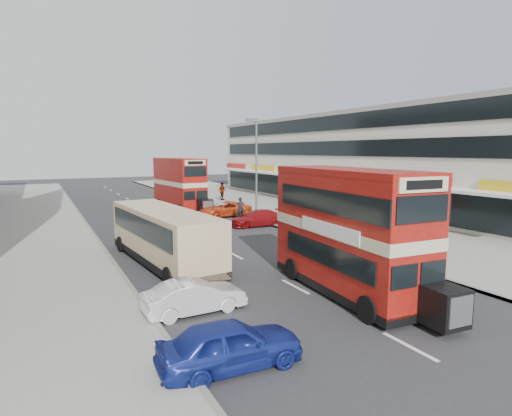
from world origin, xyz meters
TOP-DOWN VIEW (x-y plane):
  - ground at (0.00, 0.00)m, footprint 160.00×160.00m
  - road_surface at (0.00, 20.00)m, footprint 12.00×90.00m
  - pavement_right at (12.00, 20.00)m, footprint 12.00×90.00m
  - kerb_left at (-6.10, 20.00)m, footprint 0.20×90.00m
  - kerb_right at (6.10, 20.00)m, footprint 0.20×90.00m
  - commercial_row at (19.95, 22.00)m, footprint 9.90×46.20m
  - wooded_hill at (85.00, 45.00)m, footprint 172.80×230.40m
  - street_lamp at (6.52, 18.00)m, footprint 1.00×0.20m
  - bus_main at (1.41, 0.44)m, footprint 2.91×8.75m
  - bus_second at (2.58, 25.83)m, footprint 3.04×8.65m
  - coach at (-3.81, 8.12)m, footprint 3.24×9.71m
  - car_left_near at (-5.03, -2.69)m, footprint 3.86×1.70m
  - car_left_front at (-4.61, 1.28)m, footprint 3.58×1.33m
  - car_right_a at (5.17, 15.08)m, footprint 4.24×1.92m
  - car_right_b at (4.84, 20.47)m, footprint 4.67×2.37m
  - car_right_c at (4.60, 31.54)m, footprint 3.57×1.79m
  - pedestrian_near at (8.64, 14.67)m, footprint 0.86×0.84m
  - pedestrian_far at (8.83, 30.40)m, footprint 1.23×0.90m
  - cyclist at (4.87, 17.37)m, footprint 0.70×1.95m

SIDE VIEW (x-z plane):
  - ground at x=0.00m, z-range 0.00..0.00m
  - wooded_hill at x=85.00m, z-range -10.00..10.00m
  - road_surface at x=0.00m, z-range 0.00..0.01m
  - pavement_right at x=12.00m, z-range 0.00..0.15m
  - kerb_left at x=-6.10m, z-range -0.01..0.15m
  - kerb_right at x=6.10m, z-range -0.01..0.15m
  - car_right_c at x=4.60m, z-range 0.00..1.17m
  - car_left_front at x=-4.61m, z-range 0.00..1.17m
  - car_right_a at x=5.17m, z-range 0.00..1.20m
  - car_right_b at x=4.84m, z-range 0.00..1.27m
  - cyclist at x=4.87m, z-range -0.33..1.62m
  - car_left_near at x=-5.03m, z-range 0.00..1.29m
  - pedestrian_far at x=8.83m, z-range 0.15..2.09m
  - pedestrian_near at x=8.64m, z-range 0.15..2.10m
  - coach at x=-3.81m, z-range 0.23..2.75m
  - bus_second at x=2.58m, z-range 0.13..4.85m
  - bus_main at x=1.41m, z-range 0.13..4.87m
  - commercial_row at x=19.95m, z-range 0.05..9.35m
  - street_lamp at x=6.52m, z-range 0.72..8.85m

